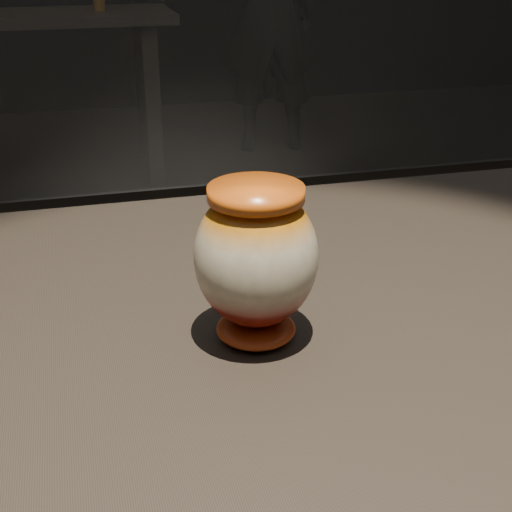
{
  "coord_description": "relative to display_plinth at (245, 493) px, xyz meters",
  "views": [
    {
      "loc": [
        -0.17,
        -0.69,
        1.3
      ],
      "look_at": [
        0.0,
        -0.05,
        1.0
      ],
      "focal_mm": 50.0,
      "sensor_mm": 36.0,
      "label": 1
    }
  ],
  "objects": [
    {
      "name": "main_vase",
      "position": [
        0.0,
        -0.05,
        0.36
      ],
      "size": [
        0.16,
        0.16,
        0.17
      ],
      "rotation": [
        0.0,
        0.0,
        0.3
      ],
      "color": "#661109",
      "rests_on": "display_plinth"
    },
    {
      "name": "display_plinth",
      "position": [
        0.0,
        0.0,
        0.0
      ],
      "size": [
        2.0,
        0.8,
        0.9
      ],
      "color": "black",
      "rests_on": "ground"
    },
    {
      "name": "visitor",
      "position": [
        1.04,
        3.62,
        0.19
      ],
      "size": [
        0.62,
        0.43,
        1.65
      ],
      "primitive_type": "imported",
      "rotation": [
        0.0,
        0.0,
        3.08
      ],
      "color": "black",
      "rests_on": "ground"
    }
  ]
}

